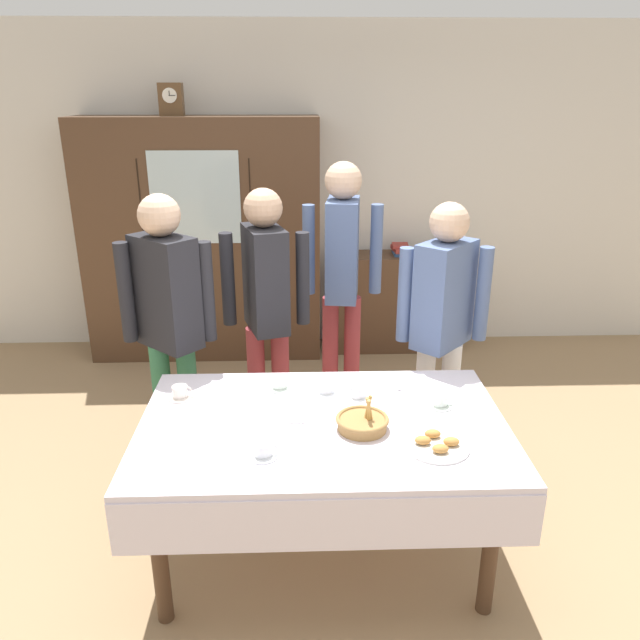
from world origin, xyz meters
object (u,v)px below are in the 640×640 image
at_px(bread_basket, 362,422).
at_px(person_by_cabinet, 342,267).
at_px(mantel_clock, 171,99).
at_px(spoon_far_right, 394,389).
at_px(wall_cabinet, 203,241).
at_px(bookshelf_low, 398,302).
at_px(tea_cup_far_left, 263,450).
at_px(person_behind_table_right, 442,314).
at_px(book_stack, 400,249).
at_px(pastry_plate, 437,444).
at_px(dining_table, 323,444).
at_px(tea_cup_center, 180,393).
at_px(person_near_right_end, 168,312).
at_px(tea_cup_mid_left, 326,388).
at_px(tea_cup_near_left, 358,393).
at_px(tea_cup_near_right, 440,401).
at_px(tea_cup_mid_right, 280,383).
at_px(person_behind_table_left, 266,298).
at_px(spoon_mid_left, 296,423).

distance_m(bread_basket, person_by_cabinet, 1.52).
bearing_deg(mantel_clock, spoon_far_right, -57.33).
bearing_deg(wall_cabinet, bookshelf_low, 1.75).
relative_size(bookshelf_low, tea_cup_far_left, 8.38).
relative_size(person_behind_table_right, person_by_cabinet, 0.92).
bearing_deg(bookshelf_low, bread_basket, -102.32).
relative_size(book_stack, spoon_far_right, 1.90).
xyz_separation_m(bookshelf_low, bread_basket, (-0.58, -2.67, 0.35)).
bearing_deg(pastry_plate, dining_table, 158.01).
relative_size(tea_cup_center, bread_basket, 0.54).
bearing_deg(person_behind_table_right, spoon_far_right, -126.12).
bearing_deg(tea_cup_center, person_near_right_end, 105.40).
xyz_separation_m(bookshelf_low, tea_cup_mid_left, (-0.73, -2.32, 0.34)).
bearing_deg(tea_cup_near_left, pastry_plate, -57.12).
distance_m(wall_cabinet, book_stack, 1.66).
height_order(dining_table, mantel_clock, mantel_clock).
bearing_deg(pastry_plate, tea_cup_center, 157.44).
relative_size(tea_cup_center, tea_cup_mid_left, 1.00).
bearing_deg(bread_basket, wall_cabinet, 112.28).
relative_size(book_stack, pastry_plate, 0.81).
bearing_deg(tea_cup_near_right, person_near_right_end, 156.50).
height_order(tea_cup_center, spoon_far_right, tea_cup_center).
bearing_deg(pastry_plate, person_near_right_end, 143.48).
bearing_deg(mantel_clock, tea_cup_near_left, -61.73).
bearing_deg(tea_cup_mid_right, wall_cabinet, 107.38).
relative_size(tea_cup_near_right, person_behind_table_left, 0.08).
bearing_deg(book_stack, tea_cup_center, -121.80).
bearing_deg(wall_cabinet, book_stack, 1.75).
relative_size(tea_cup_near_right, person_near_right_end, 0.08).
xyz_separation_m(dining_table, spoon_far_right, (0.37, 0.34, 0.10)).
bearing_deg(tea_cup_mid_right, person_behind_table_right, 24.57).
bearing_deg(person_by_cabinet, tea_cup_near_right, -73.24).
height_order(pastry_plate, spoon_far_right, pastry_plate).
height_order(bookshelf_low, tea_cup_mid_left, bookshelf_low).
bearing_deg(bread_basket, pastry_plate, -27.83).
distance_m(bookshelf_low, tea_cup_center, 2.78).
relative_size(tea_cup_far_left, tea_cup_center, 1.00).
relative_size(dining_table, book_stack, 7.46).
height_order(tea_cup_center, spoon_mid_left, tea_cup_center).
height_order(tea_cup_far_left, tea_cup_center, same).
bearing_deg(tea_cup_far_left, tea_cup_mid_left, 62.75).
xyz_separation_m(bookshelf_low, person_behind_table_left, (-1.06, -1.61, 0.59)).
bearing_deg(book_stack, tea_cup_near_right, -94.39).
bearing_deg(tea_cup_near_right, dining_table, -163.64).
distance_m(tea_cup_near_right, tea_cup_near_left, 0.40).
bearing_deg(tea_cup_mid_left, dining_table, -94.87).
relative_size(bread_basket, spoon_mid_left, 2.02).
relative_size(spoon_mid_left, person_behind_table_right, 0.07).
bearing_deg(dining_table, tea_cup_near_right, 16.36).
height_order(tea_cup_center, tea_cup_near_right, same).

